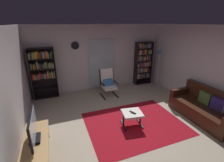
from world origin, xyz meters
The scene contains 17 objects.
ground_plane centered at (0.00, 0.00, 0.00)m, with size 7.02×7.02×0.00m, color tan.
wall_back centered at (0.00, 2.90, 1.30)m, with size 5.60×0.06×2.60m, color silver.
wall_left centered at (-2.70, 0.00, 1.30)m, with size 0.06×6.00×2.60m, color silver.
wall_right centered at (2.70, 0.00, 1.30)m, with size 0.06×6.00×2.60m, color silver.
glass_door_panel centered at (0.14, 2.83, 1.05)m, with size 1.10×0.01×2.00m, color silver.
area_rug centered at (0.17, 0.00, 0.00)m, with size 2.62×2.06×0.01m, color maroon.
tv_stand centered at (-2.28, -0.34, 0.31)m, with size 0.48×1.32×0.47m.
television centered at (-2.28, -0.36, 0.74)m, with size 0.20×0.91×0.57m.
bookshelf_near_tv centered at (-2.13, 2.69, 1.08)m, with size 0.85×0.30×1.85m.
bookshelf_near_sofa centered at (1.99, 2.68, 1.00)m, with size 0.77×0.30×1.88m.
leather_sofa centered at (2.21, -0.46, 0.31)m, with size 0.83×1.89×0.87m.
lounge_armchair centered at (0.10, 2.03, 0.53)m, with size 0.56×0.65×1.02m.
ottoman centered at (0.06, -0.02, 0.32)m, with size 0.59×0.55×0.39m.
tv_remote centered at (0.06, 0.00, 0.40)m, with size 0.04×0.14×0.02m, color black.
cell_phone centered at (0.07, -0.07, 0.40)m, with size 0.07×0.14×0.01m, color black.
floor_lamp_by_shelf centered at (2.34, 2.01, 1.38)m, with size 0.22×0.22×1.76m.
wall_clock centered at (-0.91, 2.82, 1.85)m, with size 0.29×0.03×0.29m.
Camera 1 is at (-1.76, -3.26, 2.66)m, focal length 25.28 mm.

